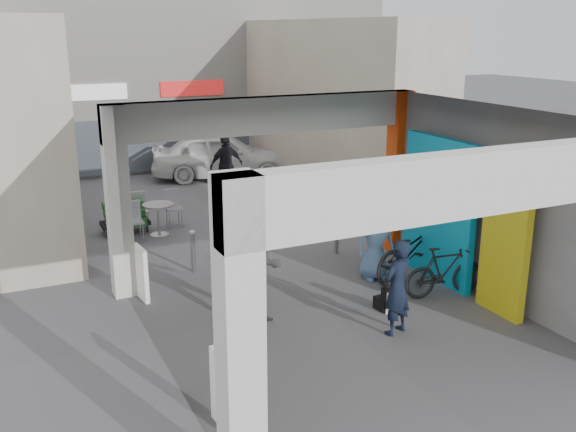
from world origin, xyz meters
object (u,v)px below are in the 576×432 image
cafe_set (151,219)px  bicycle_front (410,250)px  produce_stand (125,221)px  man_with_dog (397,288)px  man_crates (226,165)px  bicycle_rear (444,271)px  border_collie (386,298)px  man_back_turned (258,272)px  white_van (221,155)px  man_elderly (375,240)px

cafe_set → bicycle_front: 6.39m
produce_stand → man_with_dog: 7.80m
man_crates → bicycle_rear: 8.76m
produce_stand → border_collie: bearing=-48.3°
man_with_dog → man_crates: bearing=-113.5°
border_collie → man_crates: man_crates is taller
produce_stand → man_back_turned: 6.08m
man_crates → bicycle_rear: man_crates is taller
white_van → man_with_dog: bearing=-168.8°
man_crates → white_van: 2.34m
cafe_set → border_collie: 6.73m
man_elderly → bicycle_front: man_elderly is taller
border_collie → man_back_turned: (-2.19, 0.52, 0.67)m
man_back_turned → white_van: 10.98m
man_back_turned → bicycle_front: man_back_turned is taller
cafe_set → white_van: white_van is taller
white_van → man_crates: bearing=-178.7°
man_elderly → bicycle_rear: (0.68, -1.27, -0.31)m
man_back_turned → white_van: man_back_turned is taller
border_collie → bicycle_front: (1.34, 1.18, 0.31)m
cafe_set → bicycle_rear: bicycle_rear is taller
bicycle_front → white_van: bearing=-17.0°
cafe_set → white_van: 6.00m
man_crates → man_back_turned: bearing=64.6°
border_collie → man_with_dog: man_with_dog is taller
cafe_set → white_van: size_ratio=0.34×
bicycle_rear → man_elderly: bearing=35.4°
cafe_set → bicycle_rear: bearing=-57.1°
man_with_dog → white_van: bearing=-115.9°
man_elderly → bicycle_rear: man_elderly is taller
man_with_dog → cafe_set: bearing=-91.8°
produce_stand → man_elderly: size_ratio=0.71×
cafe_set → man_elderly: 5.84m
produce_stand → white_van: (4.09, 4.56, 0.47)m
man_crates → bicycle_front: size_ratio=0.86×
bicycle_rear → border_collie: bearing=102.1°
produce_stand → white_van: 6.15m
border_collie → cafe_set: bearing=107.6°
bicycle_front → man_elderly: bearing=53.7°
cafe_set → bicycle_rear: 7.26m
cafe_set → man_with_dog: (2.27, -6.97, 0.46)m
cafe_set → border_collie: (2.60, -6.21, -0.09)m
bicycle_front → white_van: size_ratio=0.47×
man_crates → white_van: man_crates is taller
border_collie → bicycle_front: 1.81m
cafe_set → man_with_dog: man_with_dog is taller
white_van → bicycle_front: bearing=-160.4°
produce_stand → man_crates: 4.20m
cafe_set → man_crates: man_crates is taller
man_elderly → white_van: 9.66m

